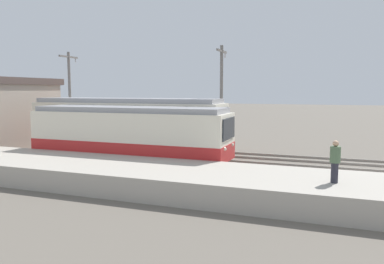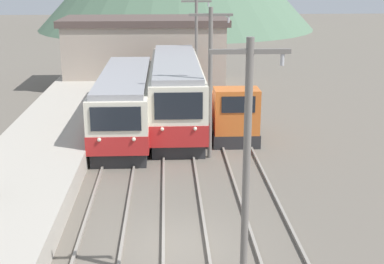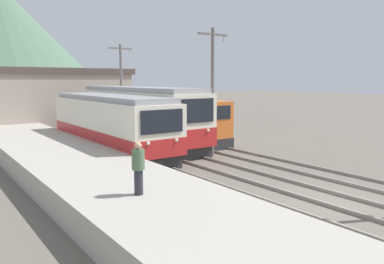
{
  "view_description": "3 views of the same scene",
  "coord_description": "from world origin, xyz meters",
  "px_view_note": "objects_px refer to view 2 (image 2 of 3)",
  "views": [
    {
      "loc": [
        -21.05,
        2.21,
        4.38
      ],
      "look_at": [
        -1.09,
        9.6,
        2.0
      ],
      "focal_mm": 35.0,
      "sensor_mm": 36.0,
      "label": 1
    },
    {
      "loc": [
        -0.35,
        -15.78,
        8.65
      ],
      "look_at": [
        0.85,
        8.63,
        1.31
      ],
      "focal_mm": 50.0,
      "sensor_mm": 36.0,
      "label": 2
    },
    {
      "loc": [
        -11.6,
        -7.56,
        4.34
      ],
      "look_at": [
        1.17,
        9.87,
        1.31
      ],
      "focal_mm": 35.0,
      "sensor_mm": 36.0,
      "label": 3
    }
  ],
  "objects_px": {
    "catenary_mast_far": "(196,46)",
    "commuter_train_left": "(126,106)",
    "catenary_mast_near": "(247,164)",
    "commuter_train_center": "(176,95)",
    "shunting_locomotive": "(233,116)",
    "catenary_mast_mid": "(210,78)"
  },
  "relations": [
    {
      "from": "commuter_train_left",
      "to": "catenary_mast_far",
      "type": "relative_size",
      "value": 1.63
    },
    {
      "from": "catenary_mast_near",
      "to": "catenary_mast_far",
      "type": "relative_size",
      "value": 1.0
    },
    {
      "from": "catenary_mast_mid",
      "to": "catenary_mast_far",
      "type": "distance_m",
      "value": 11.54
    },
    {
      "from": "catenary_mast_near",
      "to": "commuter_train_left",
      "type": "bearing_deg",
      "value": 105.37
    },
    {
      "from": "commuter_train_left",
      "to": "catenary_mast_far",
      "type": "distance_m",
      "value": 8.87
    },
    {
      "from": "commuter_train_left",
      "to": "catenary_mast_mid",
      "type": "xyz_separation_m",
      "value": [
        4.31,
        -4.13,
        2.28
      ]
    },
    {
      "from": "shunting_locomotive",
      "to": "catenary_mast_near",
      "type": "distance_m",
      "value": 14.97
    },
    {
      "from": "shunting_locomotive",
      "to": "catenary_mast_near",
      "type": "bearing_deg",
      "value": -95.82
    },
    {
      "from": "shunting_locomotive",
      "to": "commuter_train_left",
      "type": "bearing_deg",
      "value": 170.04
    },
    {
      "from": "commuter_train_left",
      "to": "catenary_mast_far",
      "type": "height_order",
      "value": "catenary_mast_far"
    },
    {
      "from": "catenary_mast_near",
      "to": "catenary_mast_mid",
      "type": "relative_size",
      "value": 1.0
    },
    {
      "from": "catenary_mast_far",
      "to": "commuter_train_left",
      "type": "bearing_deg",
      "value": -120.16
    },
    {
      "from": "commuter_train_center",
      "to": "shunting_locomotive",
      "type": "xyz_separation_m",
      "value": [
        3.0,
        -2.82,
        -0.58
      ]
    },
    {
      "from": "catenary_mast_near",
      "to": "catenary_mast_far",
      "type": "bearing_deg",
      "value": 90.0
    },
    {
      "from": "catenary_mast_mid",
      "to": "catenary_mast_far",
      "type": "bearing_deg",
      "value": 90.0
    },
    {
      "from": "commuter_train_left",
      "to": "catenary_mast_near",
      "type": "bearing_deg",
      "value": -74.63
    },
    {
      "from": "shunting_locomotive",
      "to": "commuter_train_center",
      "type": "bearing_deg",
      "value": 136.77
    },
    {
      "from": "shunting_locomotive",
      "to": "catenary_mast_mid",
      "type": "xyz_separation_m",
      "value": [
        -1.49,
        -3.11,
        2.69
      ]
    },
    {
      "from": "catenary_mast_near",
      "to": "shunting_locomotive",
      "type": "bearing_deg",
      "value": 84.18
    },
    {
      "from": "commuter_train_center",
      "to": "catenary_mast_near",
      "type": "distance_m",
      "value": 17.66
    },
    {
      "from": "shunting_locomotive",
      "to": "catenary_mast_near",
      "type": "xyz_separation_m",
      "value": [
        -1.49,
        -14.65,
        2.69
      ]
    },
    {
      "from": "catenary_mast_mid",
      "to": "catenary_mast_far",
      "type": "relative_size",
      "value": 1.0
    }
  ]
}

